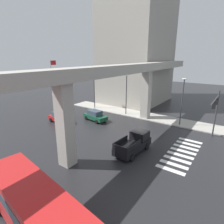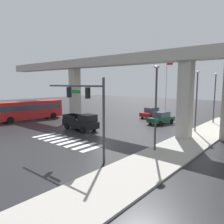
# 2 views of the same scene
# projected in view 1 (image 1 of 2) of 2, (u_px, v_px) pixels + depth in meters

# --- Properties ---
(ground_plane) EXTENTS (120.00, 120.00, 0.00)m
(ground_plane) POSITION_uv_depth(u_px,v_px,m) (139.00, 141.00, 23.53)
(ground_plane) COLOR #232326
(crosswalk_stripes) EXTENTS (8.25, 2.80, 0.01)m
(crosswalk_stripes) POSITION_uv_depth(u_px,v_px,m) (182.00, 153.00, 20.59)
(crosswalk_stripes) COLOR silver
(crosswalk_stripes) RESTS_ON ground
(elevated_overpass) EXTENTS (50.13, 2.14, 9.25)m
(elevated_overpass) POSITION_uv_depth(u_px,v_px,m) (117.00, 77.00, 23.11)
(elevated_overpass) COLOR #ADA89E
(elevated_overpass) RESTS_ON ground
(sidewalk_east) EXTENTS (4.00, 36.00, 0.15)m
(sidewalk_east) POSITION_uv_depth(u_px,v_px,m) (155.00, 118.00, 32.25)
(sidewalk_east) COLOR #ADA89E
(sidewalk_east) RESTS_ON ground
(pickup_truck) EXTENTS (5.19, 2.29, 2.08)m
(pickup_truck) POSITION_uv_depth(u_px,v_px,m) (134.00, 143.00, 20.74)
(pickup_truck) COLOR black
(pickup_truck) RESTS_ON ground
(city_bus) EXTENTS (4.03, 11.05, 2.99)m
(city_bus) POSITION_uv_depth(u_px,v_px,m) (39.00, 212.00, 10.69)
(city_bus) COLOR red
(city_bus) RESTS_ON ground
(sedan_red) EXTENTS (2.30, 4.46, 1.72)m
(sedan_red) POSITION_uv_depth(u_px,v_px,m) (60.00, 117.00, 29.95)
(sedan_red) COLOR red
(sedan_red) RESTS_ON ground
(sedan_dark_green) EXTENTS (2.50, 4.54, 1.72)m
(sedan_dark_green) POSITION_uv_depth(u_px,v_px,m) (95.00, 116.00, 30.80)
(sedan_dark_green) COLOR #14472D
(sedan_dark_green) RESTS_ON ground
(traffic_signal_mast) EXTENTS (6.49, 0.32, 6.20)m
(traffic_signal_mast) POSITION_uv_depth(u_px,v_px,m) (216.00, 107.00, 22.41)
(traffic_signal_mast) COLOR #38383D
(traffic_signal_mast) RESTS_ON ground
(street_lamp_near_corner) EXTENTS (0.44, 0.70, 7.24)m
(street_lamp_near_corner) POSITION_uv_depth(u_px,v_px,m) (183.00, 97.00, 27.50)
(street_lamp_near_corner) COLOR #38383D
(street_lamp_near_corner) RESTS_ON ground
(street_lamp_mid_block) EXTENTS (0.44, 0.70, 7.24)m
(street_lamp_mid_block) POSITION_uv_depth(u_px,v_px,m) (126.00, 90.00, 32.84)
(street_lamp_mid_block) COLOR #38383D
(street_lamp_mid_block) RESTS_ON ground
(street_lamp_far_north) EXTENTS (0.44, 0.70, 7.24)m
(street_lamp_far_north) POSITION_uv_depth(u_px,v_px,m) (94.00, 86.00, 36.94)
(street_lamp_far_north) COLOR #38383D
(street_lamp_far_north) RESTS_ON ground
(flagpole) EXTENTS (1.16, 0.12, 9.74)m
(flagpole) POSITION_uv_depth(u_px,v_px,m) (53.00, 85.00, 31.11)
(flagpole) COLOR silver
(flagpole) RESTS_ON ground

